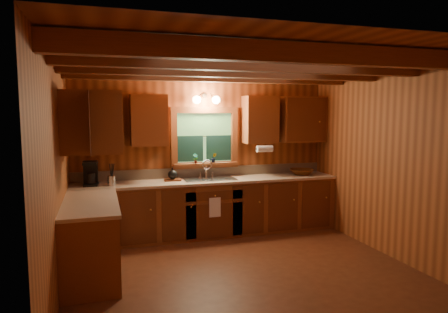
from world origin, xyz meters
name	(u,v)px	position (x,y,z in m)	size (l,w,h in m)	color
room	(244,168)	(0.00, 0.00, 1.30)	(4.20, 4.20, 4.20)	#522714
ceiling_beams	(244,67)	(0.00, 0.00, 2.49)	(4.20, 2.54, 0.18)	brown
base_cabinets	(183,215)	(-0.49, 1.28, 0.43)	(4.20, 2.22, 0.86)	brown
countertop	(183,186)	(-0.48, 1.29, 0.88)	(4.20, 2.24, 0.04)	tan
backsplash	(205,172)	(0.00, 1.89, 0.98)	(4.20, 0.02, 0.16)	tan
dishwasher_panel	(117,232)	(-1.47, 0.68, 0.43)	(0.02, 0.60, 0.80)	white
upper_cabinets	(175,121)	(-0.56, 1.42, 1.84)	(4.19, 1.77, 0.78)	brown
window	(205,139)	(0.00, 1.87, 1.53)	(1.12, 0.08, 1.00)	brown
window_sill	(206,164)	(0.00, 1.82, 1.12)	(1.06, 0.14, 0.04)	brown
wall_sconce	(206,100)	(0.00, 1.75, 2.16)	(0.45, 0.21, 0.17)	black
paper_towel_roll	(264,149)	(0.92, 1.53, 1.37)	(0.11, 0.11, 0.27)	white
dish_towel	(215,207)	(0.00, 1.26, 0.52)	(0.18, 0.01, 0.30)	white
sink	(209,182)	(0.00, 1.60, 0.86)	(0.82, 0.48, 0.43)	silver
coffee_maker	(91,173)	(-1.79, 1.62, 1.07)	(0.20, 0.25, 0.35)	black
utensil_crock	(112,180)	(-1.50, 1.52, 0.98)	(0.11, 0.11, 0.32)	silver
cutting_board	(173,180)	(-0.58, 1.66, 0.91)	(0.26, 0.18, 0.02)	#572712
teakettle	(173,175)	(-0.58, 1.66, 1.00)	(0.14, 0.14, 0.18)	black
wicker_basket	(302,172)	(1.63, 1.58, 0.95)	(0.40, 0.40, 0.10)	#48230C
potted_plant_left	(196,158)	(-0.17, 1.79, 1.22)	(0.08, 0.06, 0.16)	#572712
potted_plant_right	(214,158)	(0.13, 1.80, 1.22)	(0.09, 0.07, 0.16)	#572712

